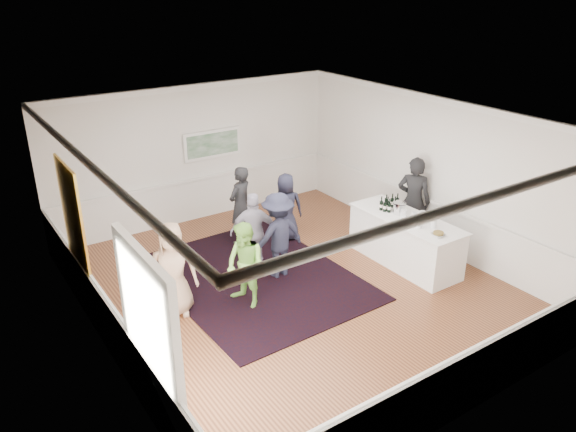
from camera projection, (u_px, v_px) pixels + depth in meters
floor at (294, 287)px, 10.55m from camera, size 8.00×8.00×0.00m
ceiling at (295, 120)px, 9.28m from camera, size 7.00×8.00×0.02m
wall_left at (95, 261)px, 8.12m from camera, size 0.02×8.00×3.20m
wall_right at (432, 173)px, 11.71m from camera, size 0.02×8.00×3.20m
wall_back at (196, 154)px, 12.96m from camera, size 7.00×0.02×3.20m
wall_front at (479, 313)px, 6.87m from camera, size 7.00×0.02×3.20m
wainscoting at (294, 264)px, 10.35m from camera, size 7.00×8.00×1.00m
mirror at (73, 218)px, 9.05m from camera, size 0.05×1.25×1.85m
doorway at (149, 334)px, 6.77m from camera, size 0.10×1.78×2.56m
landscape_painting at (212, 144)px, 13.05m from camera, size 1.44×0.06×0.66m
area_rug at (256, 277)px, 10.87m from camera, size 3.39×4.39×0.02m
serving_table at (405, 240)px, 11.26m from camera, size 0.93×2.46×1.00m
bartender at (413, 201)px, 11.93m from camera, size 0.78×0.85×1.95m
guest_tan at (173, 269)px, 9.43m from camera, size 0.96×0.79×1.69m
guest_green at (245, 265)px, 9.71m from camera, size 0.73×0.86×1.55m
guest_lilac at (254, 233)px, 10.87m from camera, size 1.01×0.84×1.62m
guest_dark_a at (278, 235)px, 10.65m from camera, size 1.11×0.66×1.70m
guest_dark_b at (240, 206)px, 11.98m from camera, size 0.75×0.63×1.74m
guest_navy at (286, 207)px, 12.19m from camera, size 0.87×0.75×1.51m
wine_bottles at (389, 202)px, 11.39m from camera, size 0.46×0.27×0.31m
juice_pitchers at (418, 219)px, 10.73m from camera, size 0.37×0.69×0.24m
ice_bucket at (399, 208)px, 11.20m from camera, size 0.26×0.26×0.25m
nut_bowl at (438, 234)px, 10.28m from camera, size 0.25×0.25×0.08m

